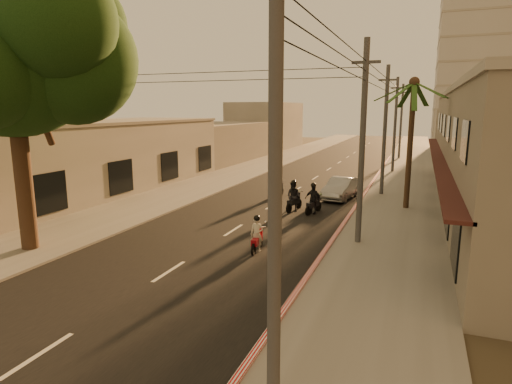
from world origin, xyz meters
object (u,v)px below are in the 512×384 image
scooter_mid_b (313,200)px  scooter_red (257,235)px  scooter_mid_a (294,197)px  broadleaf_tree (20,47)px  palm_tree (414,90)px  parked_car (341,188)px  scooter_far_a (279,186)px

scooter_mid_b → scooter_red: bearing=-81.3°
scooter_red → scooter_mid_a: (-0.58, 7.70, 0.16)m
broadleaf_tree → scooter_mid_a: bearing=52.9°
broadleaf_tree → palm_tree: 20.18m
palm_tree → scooter_mid_b: bearing=-148.7°
scooter_mid_b → parked_car: scooter_mid_b is taller
scooter_mid_b → parked_car: size_ratio=0.41×
scooter_mid_b → scooter_far_a: size_ratio=1.11×
scooter_mid_b → scooter_far_a: scooter_mid_b is taller
palm_tree → scooter_red: (-5.74, -10.58, -6.43)m
scooter_red → parked_car: 12.46m
broadleaf_tree → scooter_red: bearing=20.3°
scooter_mid_a → parked_car: size_ratio=0.43×
scooter_mid_a → scooter_far_a: 4.45m
scooter_mid_b → parked_car: 4.94m
scooter_far_a → palm_tree: bearing=-3.4°
palm_tree → parked_car: 7.94m
broadleaf_tree → scooter_red: 12.24m
broadleaf_tree → palm_tree: size_ratio=1.48×
broadleaf_tree → scooter_mid_a: (8.30, 10.98, -7.60)m
scooter_red → scooter_mid_a: 7.72m
scooter_red → scooter_mid_a: bearing=88.6°
scooter_red → scooter_mid_b: bearing=79.2°
palm_tree → parked_car: palm_tree is taller
parked_car → broadleaf_tree: bearing=-115.9°
palm_tree → scooter_mid_a: size_ratio=4.23×
scooter_red → scooter_mid_a: size_ratio=0.85×
scooter_red → scooter_mid_b: scooter_mid_b is taller
scooter_mid_b → broadleaf_tree: bearing=-117.7°
palm_tree → scooter_far_a: (-8.52, 0.98, -6.41)m
scooter_red → scooter_mid_b: size_ratio=0.89×
scooter_mid_a → parked_car: bearing=77.0°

